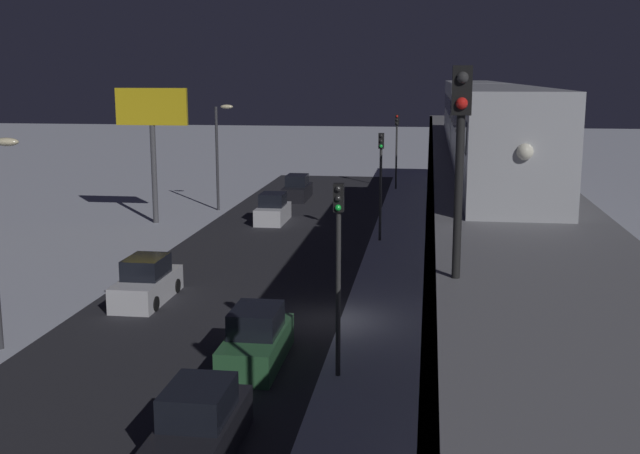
{
  "coord_description": "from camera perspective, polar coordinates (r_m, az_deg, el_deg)",
  "views": [
    {
      "loc": [
        -4.08,
        30.41,
        9.79
      ],
      "look_at": [
        1.8,
        -11.98,
        1.48
      ],
      "focal_mm": 44.34,
      "sensor_mm": 36.0,
      "label": 1
    }
  ],
  "objects": [
    {
      "name": "sedan_black",
      "position": [
        21.26,
        -8.72,
        -14.17
      ],
      "size": [
        1.8,
        4.61,
        1.97
      ],
      "rotation": [
        0.0,
        0.0,
        3.14
      ],
      "color": "black",
      "rests_on": "ground_plane"
    },
    {
      "name": "traffic_light_near",
      "position": [
        25.3,
        1.33,
        -1.79
      ],
      "size": [
        0.32,
        0.44,
        6.4
      ],
      "color": "#2D2D2D",
      "rests_on": "ground_plane"
    },
    {
      "name": "ground_plane",
      "position": [
        32.2,
        0.25,
        -6.71
      ],
      "size": [
        240.0,
        240.0,
        0.0
      ],
      "primitive_type": "plane",
      "color": "silver"
    },
    {
      "name": "street_lamp_far",
      "position": [
        57.61,
        -7.24,
        5.94
      ],
      "size": [
        1.35,
        0.44,
        7.65
      ],
      "color": "#38383D",
      "rests_on": "ground_plane"
    },
    {
      "name": "sedan_black_2",
      "position": [
        62.64,
        -1.66,
        2.72
      ],
      "size": [
        1.8,
        4.62,
        1.97
      ],
      "color": "black",
      "rests_on": "ground_plane"
    },
    {
      "name": "sedan_white",
      "position": [
        35.44,
        -12.39,
        -4.0
      ],
      "size": [
        1.91,
        4.66,
        1.97
      ],
      "color": "silver",
      "rests_on": "ground_plane"
    },
    {
      "name": "traffic_light_far",
      "position": [
        68.38,
        5.55,
        6.24
      ],
      "size": [
        0.32,
        0.44,
        6.4
      ],
      "color": "#2D2D2D",
      "rests_on": "ground_plane"
    },
    {
      "name": "rail_signal",
      "position": [
        14.93,
        10.1,
        6.52
      ],
      "size": [
        0.36,
        0.41,
        4.0
      ],
      "color": "black",
      "rests_on": "elevated_railway"
    },
    {
      "name": "avenue_asphalt",
      "position": [
        33.16,
        -8.1,
        -6.29
      ],
      "size": [
        11.0,
        91.22,
        0.01
      ],
      "primitive_type": "cube",
      "color": "#28282D",
      "rests_on": "ground_plane"
    },
    {
      "name": "commercial_billboard",
      "position": [
        53.22,
        -12.03,
        7.55
      ],
      "size": [
        4.8,
        0.36,
        8.9
      ],
      "color": "#4C4C51",
      "rests_on": "ground_plane"
    },
    {
      "name": "subway_train",
      "position": [
        39.4,
        11.56,
        7.76
      ],
      "size": [
        2.94,
        36.87,
        3.4
      ],
      "color": "#B7BABF",
      "rests_on": "elevated_railway"
    },
    {
      "name": "sedan_green",
      "position": [
        27.43,
        -4.6,
        -8.19
      ],
      "size": [
        1.8,
        4.68,
        1.97
      ],
      "rotation": [
        0.0,
        0.0,
        3.14
      ],
      "color": "#2D6038",
      "rests_on": "ground_plane"
    },
    {
      "name": "traffic_light_mid",
      "position": [
        46.73,
        4.41,
        4.08
      ],
      "size": [
        0.32,
        0.44,
        6.4
      ],
      "color": "#2D2D2D",
      "rests_on": "ground_plane"
    },
    {
      "name": "elevated_railway",
      "position": [
        30.85,
        12.2,
        2.06
      ],
      "size": [
        5.0,
        91.22,
        5.94
      ],
      "color": "slate",
      "rests_on": "ground_plane"
    },
    {
      "name": "sedan_white_2",
      "position": [
        53.05,
        -3.42,
        1.2
      ],
      "size": [
        1.8,
        4.11,
        1.97
      ],
      "color": "silver",
      "rests_on": "ground_plane"
    }
  ]
}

